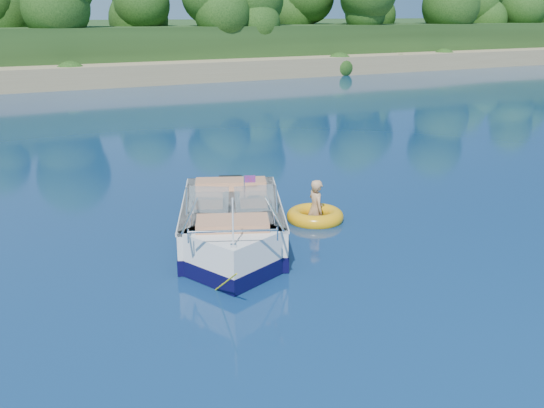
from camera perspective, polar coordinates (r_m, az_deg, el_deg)
The scene contains 6 objects.
ground at distance 11.78m, azimuth 3.52°, elevation -7.79°, with size 160.00×160.00×0.00m, color #091B3F.
shoreline at distance 73.21m, azimuth -23.57°, elevation 12.96°, with size 170.00×59.00×6.00m.
treeline at distance 50.44m, azimuth -21.97°, elevation 16.93°, with size 150.00×7.12×8.19m.
motorboat at distance 13.67m, azimuth -3.77°, elevation -2.29°, with size 3.75×5.92×2.09m.
tow_tube at distance 15.41m, azimuth 4.08°, elevation -1.17°, with size 1.64×1.64×0.38m.
boy at distance 15.48m, azimuth 4.04°, elevation -1.48°, with size 0.59×0.39×1.62m, color tan.
Camera 1 is at (-5.51, -9.12, 5.03)m, focal length 40.00 mm.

